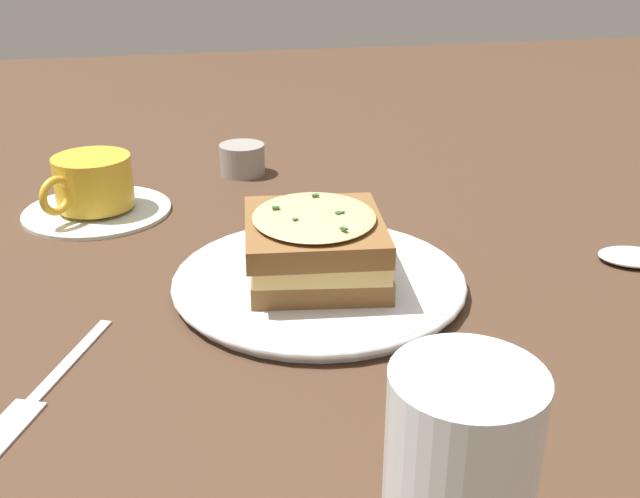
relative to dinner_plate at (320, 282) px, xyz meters
The scene contains 7 objects.
ground_plane 0.02m from the dinner_plate, 77.05° to the left, with size 2.40×2.40×0.00m, color #473021.
dinner_plate is the anchor object (origin of this frame).
sandwich 0.03m from the dinner_plate, 123.03° to the left, with size 0.14×0.13×0.06m.
teacup_with_saucer 0.30m from the dinner_plate, 40.96° to the left, with size 0.15×0.15×0.06m.
water_glass 0.29m from the dinner_plate, behind, with size 0.07×0.07×0.10m, color silver.
fork 0.25m from the dinner_plate, 118.31° to the left, with size 0.16×0.08×0.00m.
condiment_pot 0.32m from the dinner_plate, ahead, with size 0.05×0.05×0.04m, color gray.
Camera 1 is at (-0.55, 0.10, 0.29)m, focal length 42.00 mm.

